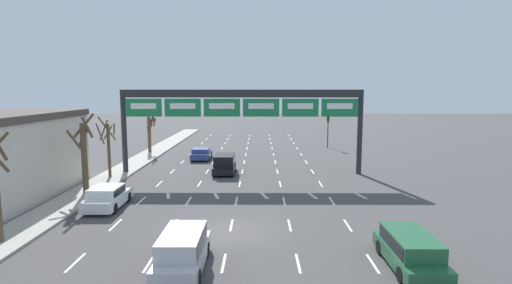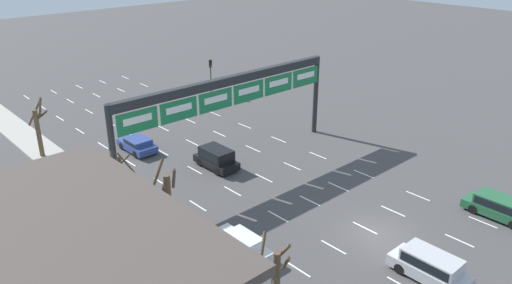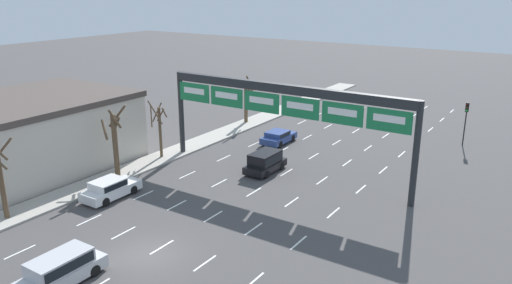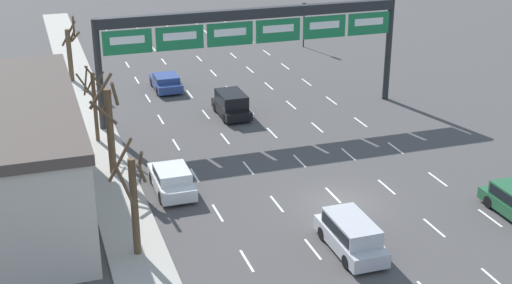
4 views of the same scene
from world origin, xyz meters
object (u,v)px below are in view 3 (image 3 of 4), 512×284
Objects in this scene: sign_gantry at (282,101)px; tree_bare_second at (1,178)px; car_white at (110,188)px; tree_bare_third at (115,140)px; suv_black at (265,161)px; car_blue at (278,136)px; traffic_light_near_gantry at (466,115)px; tree_bare_closest at (247,100)px; tree_bare_furthest at (159,127)px; suv_silver at (61,268)px.

sign_gantry is 4.05× the size of tree_bare_second.
car_white is 4.91m from tree_bare_third.
sign_gantry is 13.77m from tree_bare_third.
suv_black is 0.71× the size of tree_bare_third.
tree_bare_second is (-6.51, -24.58, 2.28)m from car_blue.
traffic_light_near_gantry is 0.79× the size of tree_bare_closest.
traffic_light_near_gantry is at bearing 11.90° from tree_bare_closest.
tree_bare_furthest is (-0.26, 5.33, -0.20)m from tree_bare_third.
suv_black is 15.80m from tree_bare_closest.
suv_black is at bearing 58.32° from car_white.
tree_bare_second is at bearing -115.85° from car_white.
tree_bare_third is (0.54, -19.65, 0.41)m from tree_bare_closest.
traffic_light_near_gantry is 29.17m from tree_bare_furthest.
suv_silver is 15.61m from tree_bare_third.
sign_gantry is 10.59m from car_blue.
car_blue is at bearing 56.09° from tree_bare_furthest.
tree_bare_second is (-9.70, -17.06, 2.00)m from suv_black.
sign_gantry is at bearing 10.85° from tree_bare_furthest.
suv_silver is at bearing -61.12° from tree_bare_furthest.
tree_bare_closest reaches higher than traffic_light_near_gantry.
tree_bare_closest reaches higher than tree_bare_second.
car_blue is 27.51m from suv_silver.
tree_bare_third is at bearing -145.96° from sign_gantry.
suv_silver is 1.07× the size of traffic_light_near_gantry.
tree_bare_second is (-3.02, -6.24, 2.19)m from car_white.
tree_bare_second is 1.02× the size of tree_bare_furthest.
suv_black is at bearing 177.24° from sign_gantry.
suv_silver is at bearing -94.85° from sign_gantry.
tree_bare_third is at bearing -87.22° from tree_bare_furthest.
sign_gantry is 5.28× the size of car_blue.
car_blue is at bearing 67.32° from tree_bare_third.
tree_bare_second is (-11.31, -16.99, -3.34)m from sign_gantry.
car_white is 0.82× the size of tree_bare_second.
car_blue is at bearing 96.52° from suv_silver.
tree_bare_second reaches higher than suv_black.
sign_gantry is at bearing 85.15° from suv_silver.
tree_bare_furthest reaches higher than car_blue.
tree_bare_third reaches higher than traffic_light_near_gantry.
tree_bare_third reaches higher than suv_silver.
car_white is at bearing -124.56° from traffic_light_near_gantry.
suv_black is at bearing 13.01° from tree_bare_furthest.
tree_bare_closest is 19.66m from tree_bare_third.
suv_silver is 0.80× the size of tree_bare_third.
sign_gantry is 4.13× the size of tree_bare_furthest.
tree_bare_third is (-9.43, 12.24, 2.22)m from suv_silver.
car_white is at bearing 126.30° from suv_silver.
tree_bare_furthest is (-9.76, -2.26, 1.98)m from suv_black.
tree_bare_second is (-22.04, -33.85, -0.11)m from traffic_light_near_gantry.
sign_gantry reaches higher than suv_silver.
traffic_light_near_gantry is at bearing 55.44° from car_white.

